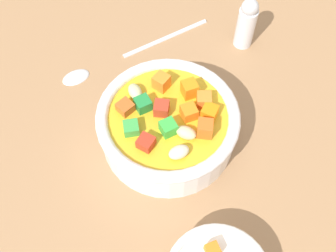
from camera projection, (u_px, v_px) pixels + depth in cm
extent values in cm
cube|color=#9E754F|center=(168.00, 141.00, 52.40)|extent=(140.00, 140.00, 2.00)
cylinder|color=white|center=(168.00, 128.00, 49.60)|extent=(16.57, 16.57, 4.53)
torus|color=white|center=(168.00, 116.00, 47.29)|extent=(17.04, 17.04, 1.46)
cylinder|color=gold|center=(168.00, 117.00, 47.49)|extent=(14.21, 14.21, 0.40)
cube|color=orange|center=(205.00, 128.00, 45.29)|extent=(1.93, 1.93, 2.02)
ellipsoid|color=beige|center=(179.00, 152.00, 44.10)|extent=(2.36, 2.80, 1.41)
cube|color=orange|center=(189.00, 89.00, 48.11)|extent=(2.19, 2.19, 2.02)
cube|color=green|center=(168.00, 128.00, 45.62)|extent=(2.29, 2.29, 1.56)
cube|color=#21863B|center=(143.00, 104.00, 47.29)|extent=(2.29, 2.29, 1.53)
cube|color=orange|center=(161.00, 82.00, 48.71)|extent=(2.39, 2.39, 1.93)
cube|color=#BA3620|center=(161.00, 108.00, 46.99)|extent=(1.95, 1.95, 1.53)
cube|color=orange|center=(204.00, 100.00, 47.59)|extent=(1.75, 1.75, 1.54)
cube|color=green|center=(131.00, 128.00, 45.81)|extent=(1.95, 1.95, 1.20)
cube|color=red|center=(146.00, 142.00, 44.79)|extent=(2.34, 2.34, 1.29)
cube|color=orange|center=(189.00, 115.00, 46.50)|extent=(2.19, 2.19, 1.60)
ellipsoid|color=beige|center=(186.00, 133.00, 45.42)|extent=(2.42, 2.82, 1.31)
cube|color=orange|center=(210.00, 114.00, 46.57)|extent=(2.28, 2.28, 1.49)
ellipsoid|color=beige|center=(135.00, 92.00, 48.29)|extent=(2.80, 2.37, 1.38)
cube|color=#DF5A22|center=(125.00, 107.00, 47.24)|extent=(2.41, 2.41, 1.23)
cylinder|color=silver|center=(166.00, 37.00, 59.92)|extent=(7.48, 12.67, 0.70)
ellipsoid|color=silver|center=(75.00, 75.00, 56.05)|extent=(4.11, 4.65, 0.95)
cube|color=orange|center=(212.00, 250.00, 40.08)|extent=(1.71, 1.71, 1.32)
cylinder|color=silver|center=(245.00, 28.00, 57.09)|extent=(2.67, 2.67, 6.24)
sphere|color=silver|center=(250.00, 8.00, 53.90)|extent=(2.40, 2.40, 2.40)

